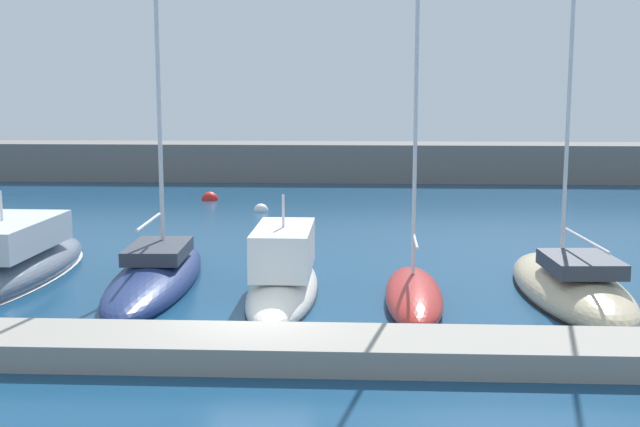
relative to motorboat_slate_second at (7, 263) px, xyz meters
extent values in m
plane|color=navy|center=(8.47, -5.68, -0.51)|extent=(120.00, 120.00, 0.00)
cube|color=gray|center=(8.47, -7.15, -0.22)|extent=(31.26, 2.09, 0.58)
cube|color=slate|center=(8.47, 28.30, 0.69)|extent=(108.00, 3.99, 2.40)
ellipsoid|color=slate|center=(0.00, -0.01, -0.24)|extent=(3.21, 9.93, 1.35)
ellipsoid|color=silver|center=(0.00, -0.01, -0.49)|extent=(3.24, 10.03, 0.12)
cube|color=silver|center=(0.00, -0.14, 0.90)|extent=(2.64, 4.70, 0.92)
cube|color=black|center=(0.03, 1.52, 1.04)|extent=(2.31, 1.21, 0.52)
cylinder|color=silver|center=(0.00, -0.14, 1.82)|extent=(0.08, 0.08, 0.91)
ellipsoid|color=navy|center=(4.77, -0.45, -0.32)|extent=(2.70, 9.43, 1.12)
cylinder|color=silver|center=(4.71, 0.73, 7.23)|extent=(0.13, 0.13, 13.99)
cylinder|color=silver|center=(4.80, -1.19, 1.53)|extent=(0.22, 2.98, 0.09)
cube|color=#333842|center=(4.75, -0.01, 0.44)|extent=(1.81, 2.94, 0.41)
ellipsoid|color=silver|center=(8.70, -1.53, -0.38)|extent=(1.92, 7.45, 1.11)
ellipsoid|color=black|center=(8.70, -1.53, -0.49)|extent=(1.94, 7.52, 0.12)
cube|color=silver|center=(8.70, -1.35, 0.81)|extent=(1.59, 3.52, 1.27)
cube|color=black|center=(8.70, -0.37, 1.00)|extent=(1.43, 0.88, 0.71)
cylinder|color=silver|center=(8.70, -1.35, 1.90)|extent=(0.08, 0.08, 0.92)
ellipsoid|color=#B72D28|center=(12.35, -2.32, -0.27)|extent=(1.66, 6.13, 0.96)
cylinder|color=silver|center=(12.36, -1.68, 4.93)|extent=(0.11, 0.11, 9.46)
cylinder|color=silver|center=(12.34, -2.81, 1.34)|extent=(0.11, 1.97, 0.08)
ellipsoid|color=beige|center=(16.81, -1.36, -0.27)|extent=(3.01, 8.09, 1.39)
ellipsoid|color=black|center=(16.81, -1.36, -0.49)|extent=(3.04, 8.17, 0.12)
cylinder|color=silver|center=(16.76, -0.45, 6.74)|extent=(0.12, 0.12, 12.62)
cylinder|color=silver|center=(16.87, -2.47, 1.35)|extent=(0.27, 3.50, 0.08)
cube|color=#333842|center=(16.85, -2.15, 0.63)|extent=(1.92, 2.50, 0.41)
sphere|color=red|center=(2.89, 18.35, -0.51)|extent=(0.89, 0.89, 0.89)
sphere|color=orange|center=(6.90, 10.18, -0.51)|extent=(0.76, 0.76, 0.76)
sphere|color=white|center=(6.09, 14.53, -0.51)|extent=(0.73, 0.73, 0.73)
camera|label=1|loc=(10.87, -23.83, 5.30)|focal=45.33mm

